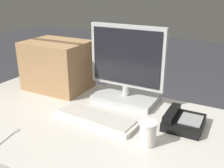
# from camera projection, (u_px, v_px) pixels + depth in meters

# --- Properties ---
(monitor) EXTENTS (0.44, 0.23, 0.44)m
(monitor) POSITION_uv_depth(u_px,v_px,m) (127.00, 73.00, 1.48)
(monitor) COLOR #B7B7B7
(monitor) RESTS_ON office_desk
(keyboard) EXTENTS (0.46, 0.18, 0.03)m
(keyboard) POSITION_uv_depth(u_px,v_px,m) (95.00, 118.00, 1.32)
(keyboard) COLOR beige
(keyboard) RESTS_ON office_desk
(desk_phone) EXTENTS (0.18, 0.20, 0.07)m
(desk_phone) POSITION_uv_depth(u_px,v_px,m) (182.00, 121.00, 1.26)
(desk_phone) COLOR black
(desk_phone) RESTS_ON office_desk
(paper_cup_left) EXTENTS (0.08, 0.08, 0.11)m
(paper_cup_left) POSITION_uv_depth(u_px,v_px,m) (148.00, 133.00, 1.10)
(paper_cup_left) COLOR white
(paper_cup_left) RESTS_ON office_desk
(spoon) EXTENTS (0.05, 0.15, 0.00)m
(spoon) POSITION_uv_depth(u_px,v_px,m) (12.00, 134.00, 1.20)
(spoon) COLOR #B2B2B7
(spoon) RESTS_ON office_desk
(cardboard_box) EXTENTS (0.39, 0.30, 0.31)m
(cardboard_box) POSITION_uv_depth(u_px,v_px,m) (57.00, 65.00, 1.68)
(cardboard_box) COLOR #9E754C
(cardboard_box) RESTS_ON office_desk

